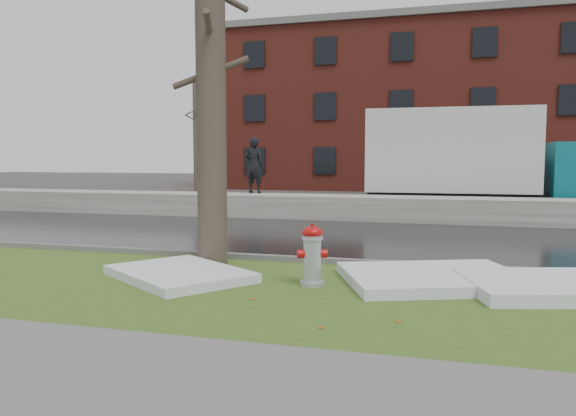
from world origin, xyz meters
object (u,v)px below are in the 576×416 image
(worker, at_px, (255,165))
(fire_hydrant, at_px, (312,253))
(tree, at_px, (211,77))
(box_truck, at_px, (485,159))

(worker, bearing_deg, fire_hydrant, 124.43)
(fire_hydrant, bearing_deg, worker, 92.21)
(fire_hydrant, xyz_separation_m, tree, (-2.12, 1.22, 2.80))
(tree, distance_m, box_truck, 12.50)
(fire_hydrant, bearing_deg, box_truck, 54.57)
(fire_hydrant, height_order, worker, worker)
(fire_hydrant, relative_size, worker, 0.49)
(tree, relative_size, worker, 3.47)
(box_truck, relative_size, worker, 5.75)
(box_truck, xyz_separation_m, worker, (-7.53, -2.40, -0.22))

